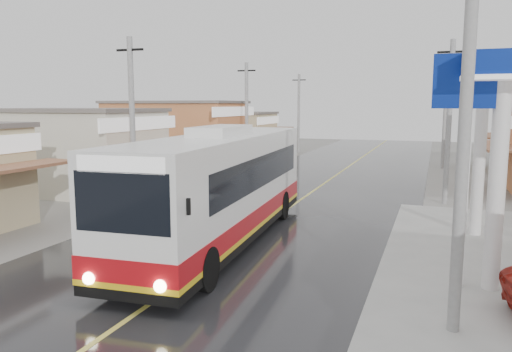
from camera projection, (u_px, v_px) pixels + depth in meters
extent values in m
plane|color=slate|center=(170.00, 291.00, 13.23)|extent=(120.00, 120.00, 0.00)
cube|color=black|center=(308.00, 195.00, 27.19)|extent=(12.00, 90.00, 0.02)
cube|color=#D8CC4C|center=(308.00, 195.00, 27.19)|extent=(0.15, 90.00, 0.01)
cylinder|color=white|center=(479.00, 163.00, 18.52)|extent=(0.44, 0.44, 5.50)
cylinder|color=white|center=(497.00, 188.00, 12.94)|extent=(0.44, 0.44, 5.50)
cube|color=white|center=(464.00, 177.00, 13.17)|extent=(0.25, 0.25, 6.00)
cube|color=navy|center=(470.00, 81.00, 12.82)|extent=(1.80, 0.30, 1.40)
cube|color=silver|center=(221.00, 181.00, 17.55)|extent=(3.56, 13.25, 3.22)
cube|color=black|center=(222.00, 229.00, 17.80)|extent=(3.58, 13.27, 0.33)
cube|color=#A40D13|center=(222.00, 214.00, 17.72)|extent=(3.60, 13.29, 0.60)
cube|color=gold|center=(222.00, 224.00, 17.77)|extent=(3.61, 13.30, 0.15)
cube|color=black|center=(227.00, 169.00, 18.02)|extent=(3.43, 10.53, 1.09)
cube|color=black|center=(122.00, 203.00, 11.31)|extent=(2.43, 0.28, 1.42)
cube|color=black|center=(269.00, 152.00, 23.67)|extent=(2.43, 0.28, 1.20)
cube|color=white|center=(121.00, 164.00, 11.19)|extent=(2.23, 0.26, 0.38)
cube|color=silver|center=(221.00, 131.00, 17.30)|extent=(1.52, 3.35, 0.33)
cylinder|color=black|center=(123.00, 261.00, 13.76)|extent=(0.46, 1.22, 1.20)
cylinder|color=black|center=(205.00, 269.00, 13.09)|extent=(0.46, 1.22, 1.20)
cylinder|color=black|center=(228.00, 202.00, 22.06)|extent=(0.46, 1.22, 1.20)
cylinder|color=black|center=(282.00, 205.00, 21.39)|extent=(0.46, 1.22, 1.20)
sphere|color=#FFF2CC|center=(89.00, 278.00, 11.76)|extent=(0.32, 0.32, 0.31)
sphere|color=#FFF2CC|center=(160.00, 286.00, 11.25)|extent=(0.32, 0.32, 0.31)
cube|color=black|center=(72.00, 200.00, 11.97)|extent=(0.08, 0.08, 0.38)
cube|color=black|center=(188.00, 207.00, 11.14)|extent=(0.08, 0.08, 0.38)
cube|color=silver|center=(236.00, 163.00, 28.63)|extent=(2.37, 8.17, 2.26)
cube|color=navy|center=(236.00, 176.00, 28.74)|extent=(2.41, 8.21, 0.90)
cube|color=black|center=(236.00, 157.00, 28.59)|extent=(2.38, 6.82, 0.81)
cube|color=black|center=(203.00, 165.00, 24.89)|extent=(1.87, 0.17, 0.99)
cylinder|color=black|center=(197.00, 189.00, 26.48)|extent=(0.29, 0.91, 0.90)
cylinder|color=black|center=(230.00, 191.00, 25.78)|extent=(0.29, 0.91, 0.90)
cylinder|color=black|center=(240.00, 175.00, 31.80)|extent=(0.29, 0.91, 0.90)
cylinder|color=black|center=(268.00, 176.00, 31.10)|extent=(0.29, 0.91, 0.90)
imported|color=black|center=(233.00, 194.00, 24.78)|extent=(0.97, 1.98, 1.00)
imported|color=#25703C|center=(232.00, 180.00, 24.47)|extent=(0.66, 0.49, 1.66)
cube|color=#26262D|center=(105.00, 194.00, 22.71)|extent=(1.76, 2.14, 1.20)
cube|color=brown|center=(105.00, 180.00, 22.62)|extent=(1.82, 2.20, 0.09)
cylinder|color=black|center=(87.00, 210.00, 22.16)|extent=(0.35, 0.57, 0.55)
cylinder|color=black|center=(96.00, 204.00, 23.43)|extent=(0.35, 0.57, 0.55)
cylinder|color=black|center=(113.00, 210.00, 21.98)|extent=(0.29, 0.56, 0.55)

